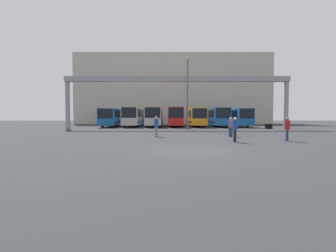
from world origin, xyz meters
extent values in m
plane|color=#2D3033|center=(0.00, 0.00, 0.00)|extent=(200.00, 200.00, 0.00)
cube|color=#B7B2A3|center=(0.00, 48.46, 8.51)|extent=(47.64, 12.00, 17.01)
cylinder|color=gray|center=(-15.05, 19.94, 3.25)|extent=(0.60, 0.60, 6.51)
cylinder|color=gray|center=(15.05, 19.94, 3.25)|extent=(0.60, 0.60, 6.51)
cube|color=gray|center=(0.00, 19.94, 6.86)|extent=(30.70, 0.80, 0.70)
cube|color=#1959A5|center=(-10.79, 28.53, 1.68)|extent=(2.55, 10.90, 2.67)
cube|color=black|center=(-10.79, 23.11, 2.17)|extent=(2.35, 0.06, 1.50)
cube|color=black|center=(-10.79, 28.53, 2.17)|extent=(2.58, 9.26, 1.12)
cube|color=black|center=(-10.79, 28.53, 0.83)|extent=(2.58, 10.35, 0.24)
cylinder|color=black|center=(-11.90, 25.48, 0.54)|extent=(0.28, 1.09, 1.09)
cylinder|color=black|center=(-9.67, 25.48, 0.54)|extent=(0.28, 1.09, 1.09)
cylinder|color=black|center=(-11.90, 31.58, 0.54)|extent=(0.28, 1.09, 1.09)
cylinder|color=black|center=(-9.67, 31.58, 0.54)|extent=(0.28, 1.09, 1.09)
cube|color=beige|center=(-7.19, 29.21, 1.81)|extent=(2.49, 12.24, 2.92)
cube|color=black|center=(-7.19, 23.11, 2.35)|extent=(2.29, 0.06, 1.63)
cube|color=black|center=(-7.19, 29.21, 2.35)|extent=(2.52, 10.41, 1.23)
cube|color=#1966B2|center=(-7.19, 29.21, 0.88)|extent=(2.52, 11.63, 0.24)
cylinder|color=black|center=(-8.28, 25.78, 0.46)|extent=(0.28, 0.91, 0.91)
cylinder|color=black|center=(-6.10, 25.78, 0.46)|extent=(0.28, 0.91, 0.91)
cylinder|color=black|center=(-8.28, 32.64, 0.46)|extent=(0.28, 0.91, 0.91)
cylinder|color=black|center=(-6.10, 32.64, 0.46)|extent=(0.28, 0.91, 0.91)
cube|color=beige|center=(-3.60, 28.55, 1.81)|extent=(2.60, 10.93, 2.92)
cube|color=black|center=(-3.60, 23.11, 2.35)|extent=(2.39, 0.06, 1.63)
cube|color=black|center=(-3.60, 28.55, 2.35)|extent=(2.63, 9.29, 1.23)
cube|color=#1966B2|center=(-3.60, 28.55, 0.88)|extent=(2.63, 10.39, 0.24)
cylinder|color=black|center=(-4.73, 25.49, 0.48)|extent=(0.28, 0.96, 0.96)
cylinder|color=black|center=(-2.46, 25.49, 0.48)|extent=(0.28, 0.96, 0.96)
cylinder|color=black|center=(-4.73, 31.61, 0.48)|extent=(0.28, 0.96, 0.96)
cylinder|color=black|center=(-2.46, 31.61, 0.48)|extent=(0.28, 0.96, 0.96)
cube|color=red|center=(0.00, 28.28, 1.79)|extent=(2.43, 10.39, 2.88)
cube|color=black|center=(0.00, 23.11, 2.32)|extent=(2.23, 0.06, 1.61)
cube|color=black|center=(0.00, 28.28, 2.32)|extent=(2.46, 8.83, 1.21)
cube|color=black|center=(0.00, 28.28, 0.87)|extent=(2.46, 9.87, 0.24)
cylinder|color=black|center=(-1.05, 25.37, 0.51)|extent=(0.28, 1.01, 1.01)
cylinder|color=black|center=(1.05, 25.37, 0.51)|extent=(0.28, 1.01, 1.01)
cylinder|color=black|center=(-1.05, 31.19, 0.51)|extent=(0.28, 1.01, 1.01)
cylinder|color=black|center=(1.05, 31.19, 0.51)|extent=(0.28, 1.01, 1.01)
cube|color=orange|center=(3.60, 28.63, 1.72)|extent=(2.44, 11.08, 2.74)
cube|color=black|center=(3.60, 23.11, 2.22)|extent=(2.25, 0.06, 1.53)
cube|color=black|center=(3.60, 28.63, 2.22)|extent=(2.47, 9.42, 1.15)
cube|color=black|center=(3.60, 28.63, 0.84)|extent=(2.47, 10.53, 0.24)
cylinder|color=black|center=(2.53, 25.52, 0.45)|extent=(0.28, 0.90, 0.90)
cylinder|color=black|center=(4.66, 25.52, 0.45)|extent=(0.28, 0.90, 0.90)
cylinder|color=black|center=(2.53, 31.73, 0.45)|extent=(0.28, 0.90, 0.90)
cylinder|color=black|center=(4.66, 31.73, 0.45)|extent=(0.28, 0.90, 0.90)
cube|color=#1959A5|center=(7.19, 28.77, 1.75)|extent=(2.47, 11.38, 2.80)
cube|color=black|center=(7.19, 23.11, 2.27)|extent=(2.27, 0.06, 1.57)
cube|color=black|center=(7.19, 28.77, 2.27)|extent=(2.50, 9.67, 1.18)
cube|color=black|center=(7.19, 28.77, 0.85)|extent=(2.50, 10.81, 0.24)
cylinder|color=black|center=(6.12, 25.59, 0.51)|extent=(0.28, 1.01, 1.01)
cylinder|color=black|center=(8.27, 25.59, 0.51)|extent=(0.28, 1.01, 1.01)
cylinder|color=black|center=(6.12, 31.96, 0.51)|extent=(0.28, 1.01, 1.01)
cylinder|color=black|center=(8.27, 31.96, 0.51)|extent=(0.28, 1.01, 1.01)
cube|color=#1959A5|center=(10.79, 29.11, 1.69)|extent=(2.42, 12.05, 2.68)
cube|color=black|center=(10.79, 23.11, 2.18)|extent=(2.22, 0.06, 1.50)
cube|color=black|center=(10.79, 29.11, 2.18)|extent=(2.45, 10.25, 1.13)
cube|color=orange|center=(10.79, 29.11, 0.83)|extent=(2.45, 11.45, 0.24)
cylinder|color=black|center=(9.74, 25.74, 0.46)|extent=(0.28, 0.92, 0.92)
cylinder|color=black|center=(11.83, 25.74, 0.46)|extent=(0.28, 0.92, 0.92)
cylinder|color=black|center=(9.74, 32.49, 0.46)|extent=(0.28, 0.92, 0.92)
cylinder|color=black|center=(11.83, 32.49, 0.46)|extent=(0.28, 0.92, 0.92)
cylinder|color=gray|center=(-2.19, 7.86, 0.40)|extent=(0.18, 0.18, 0.81)
cylinder|color=gray|center=(-2.24, 7.71, 0.40)|extent=(0.18, 0.18, 0.81)
cylinder|color=navy|center=(-2.21, 7.79, 1.14)|extent=(0.35, 0.35, 0.67)
sphere|color=tan|center=(-2.21, 7.79, 1.59)|extent=(0.22, 0.22, 0.22)
cylinder|color=navy|center=(6.98, 4.40, 0.39)|extent=(0.18, 0.18, 0.78)
cylinder|color=navy|center=(6.91, 4.26, 0.39)|extent=(0.18, 0.18, 0.78)
cylinder|color=#A5191E|center=(6.94, 4.33, 1.10)|extent=(0.34, 0.34, 0.65)
sphere|color=#8C6647|center=(6.94, 4.33, 1.53)|extent=(0.21, 0.21, 0.21)
cylinder|color=black|center=(3.15, 3.65, 0.39)|extent=(0.18, 0.18, 0.78)
cylinder|color=black|center=(3.20, 3.80, 0.39)|extent=(0.18, 0.18, 0.78)
cylinder|color=navy|center=(3.18, 3.72, 1.10)|extent=(0.34, 0.34, 0.65)
sphere|color=beige|center=(3.18, 3.72, 1.53)|extent=(0.21, 0.21, 0.21)
cylinder|color=navy|center=(4.06, 7.63, 0.39)|extent=(0.18, 0.18, 0.78)
cylinder|color=navy|center=(3.94, 7.72, 0.39)|extent=(0.18, 0.18, 0.78)
cylinder|color=#8C4C8C|center=(4.00, 7.67, 1.10)|extent=(0.34, 0.34, 0.65)
sphere|color=beige|center=(4.00, 7.67, 1.53)|extent=(0.21, 0.21, 0.21)
torus|color=black|center=(13.01, 20.70, 0.12)|extent=(1.04, 1.04, 0.24)
torus|color=black|center=(13.01, 20.70, 0.36)|extent=(1.04, 1.04, 0.24)
torus|color=black|center=(13.01, 20.70, 0.60)|extent=(1.04, 1.04, 0.24)
cylinder|color=#595B60|center=(1.25, 17.71, 4.50)|extent=(0.20, 0.20, 8.99)
sphere|color=beige|center=(1.25, 17.71, 9.14)|extent=(0.36, 0.36, 0.36)
camera|label=1|loc=(-1.23, -11.01, 1.63)|focal=24.00mm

